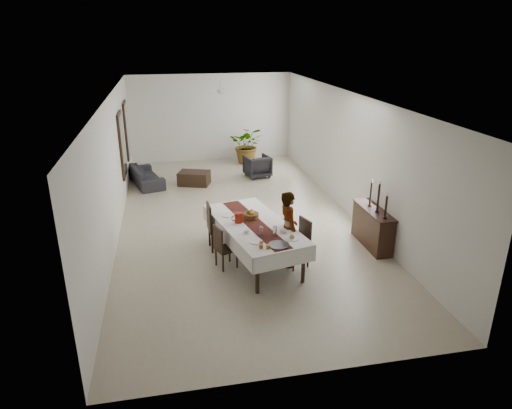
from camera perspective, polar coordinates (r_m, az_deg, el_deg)
name	(u,v)px	position (r m, az deg, el deg)	size (l,w,h in m)	color
floor	(238,218)	(12.12, -2.33, -1.70)	(6.00, 12.00, 0.00)	#BAB194
ceiling	(236,95)	(11.28, -2.57, 13.48)	(6.00, 12.00, 0.02)	silver
wall_back	(211,118)	(17.41, -5.59, 10.73)	(6.00, 0.02, 3.20)	silver
wall_front	(308,278)	(6.15, 6.47, -9.10)	(6.00, 0.02, 3.20)	silver
wall_left	(114,166)	(11.54, -17.36, 4.59)	(0.02, 12.00, 3.20)	silver
wall_right	(348,154)	(12.40, 11.47, 6.23)	(0.02, 12.00, 3.20)	silver
dining_table_top	(254,225)	(9.65, -0.27, -2.57)	(1.12, 2.69, 0.06)	black
table_leg_fl	(257,275)	(8.62, 0.17, -8.77)	(0.08, 0.08, 0.78)	black
table_leg_fr	(303,264)	(9.02, 5.94, -7.46)	(0.08, 0.08, 0.78)	black
table_leg_bl	(213,225)	(10.75, -5.42, -2.55)	(0.08, 0.08, 0.78)	black
table_leg_br	(251,218)	(11.08, -0.59, -1.74)	(0.08, 0.08, 0.78)	black
tablecloth_top	(254,223)	(9.64, -0.27, -2.39)	(1.32, 2.89, 0.01)	white
tablecloth_drape_left	(225,236)	(9.48, -3.90, -3.92)	(0.01, 2.89, 0.34)	silver
tablecloth_drape_right	(281,225)	(9.96, 3.19, -2.63)	(0.01, 2.89, 0.34)	white
tablecloth_drape_near	(285,260)	(8.54, 3.66, -6.88)	(1.32, 0.01, 0.34)	white
tablecloth_drape_far	(230,208)	(10.94, -3.31, -0.43)	(1.32, 0.01, 0.34)	white
table_runner	(254,223)	(9.64, -0.27, -2.34)	(0.39, 2.80, 0.00)	#591F19
red_pitcher	(239,218)	(9.64, -2.20, -1.64)	(0.17, 0.17, 0.22)	maroon
pitcher_handle	(234,218)	(9.61, -2.72, -1.73)	(0.13, 0.13, 0.02)	maroon
wine_glass_near	(275,231)	(9.05, 2.37, -3.32)	(0.08, 0.08, 0.19)	white
wine_glass_mid	(261,231)	(9.04, 0.66, -3.32)	(0.08, 0.08, 0.19)	silver
teacup_right	(283,231)	(9.20, 3.34, -3.33)	(0.10, 0.10, 0.07)	silver
saucer_right	(283,232)	(9.21, 3.34, -3.48)	(0.17, 0.17, 0.01)	silver
teacup_left	(246,231)	(9.17, -1.20, -3.38)	(0.10, 0.10, 0.07)	silver
saucer_left	(246,233)	(9.18, -1.20, -3.53)	(0.17, 0.17, 0.01)	white
plate_near_right	(292,238)	(8.96, 4.51, -4.24)	(0.27, 0.27, 0.02)	white
bread_near_right	(292,237)	(8.95, 4.52, -4.07)	(0.10, 0.10, 0.10)	tan
plate_near_left	(255,241)	(8.81, -0.06, -4.63)	(0.27, 0.27, 0.02)	white
plate_far_left	(228,215)	(10.04, -3.56, -1.36)	(0.27, 0.27, 0.02)	white
serving_tray	(279,245)	(8.67, 2.88, -5.09)	(0.40, 0.40, 0.02)	#3A3B3F
jam_jar_a	(268,247)	(8.53, 1.50, -5.30)	(0.07, 0.07, 0.08)	#945E15
jam_jar_b	(261,246)	(8.54, 0.63, -5.25)	(0.07, 0.07, 0.08)	brown
jam_jar_c	(261,243)	(8.65, 0.65, -4.89)	(0.07, 0.07, 0.08)	brown
fruit_basket	(251,216)	(9.87, -0.63, -1.41)	(0.34, 0.34, 0.11)	brown
fruit_red	(252,212)	(9.87, -0.50, -0.88)	(0.10, 0.10, 0.10)	#A52010
fruit_green	(248,212)	(9.85, -0.94, -0.93)	(0.09, 0.09, 0.09)	#477422
fruit_yellow	(252,213)	(9.79, -0.50, -1.07)	(0.09, 0.09, 0.09)	gold
chair_right_near_seat	(297,246)	(9.59, 5.09, -5.17)	(0.44, 0.44, 0.05)	black
chair_right_near_leg_fl	(308,258)	(9.66, 6.51, -6.64)	(0.04, 0.04, 0.43)	black
chair_right_near_leg_fr	(299,251)	(9.92, 5.37, -5.80)	(0.04, 0.04, 0.43)	black
chair_right_near_leg_bl	(293,262)	(9.48, 4.71, -7.12)	(0.04, 0.04, 0.43)	black
chair_right_near_leg_br	(285,254)	(9.75, 3.59, -6.25)	(0.04, 0.04, 0.43)	black
chair_right_near_back	(305,231)	(9.56, 6.15, -3.32)	(0.44, 0.04, 0.55)	black
chair_right_far_seat	(278,223)	(10.75, 2.83, -2.28)	(0.41, 0.41, 0.05)	black
chair_right_far_leg_fl	(286,234)	(10.70, 3.76, -3.73)	(0.04, 0.04, 0.40)	black
chair_right_far_leg_fr	(285,228)	(11.01, 3.63, -3.01)	(0.04, 0.04, 0.40)	black
chair_right_far_leg_bl	(272,234)	(10.68, 1.96, -3.75)	(0.04, 0.04, 0.40)	black
chair_right_far_leg_br	(271,229)	(10.99, 1.89, -3.02)	(0.04, 0.04, 0.40)	black
chair_right_far_back	(287,212)	(10.66, 3.85, -0.89)	(0.41, 0.04, 0.52)	black
chair_left_near_seat	(226,249)	(9.54, -3.75, -5.54)	(0.40, 0.40, 0.05)	black
chair_left_near_leg_fl	(216,257)	(9.71, -5.02, -6.54)	(0.04, 0.04, 0.39)	black
chair_left_near_leg_fr	(223,263)	(9.45, -4.14, -7.33)	(0.04, 0.04, 0.39)	black
chair_left_near_leg_bl	(230,253)	(9.84, -3.31, -6.11)	(0.04, 0.04, 0.39)	black
chair_left_near_leg_br	(237,259)	(9.58, -2.39, -6.87)	(0.04, 0.04, 0.39)	black
chair_left_near_back	(218,239)	(9.35, -4.77, -4.30)	(0.40, 0.04, 0.51)	black
chair_left_far_seat	(219,229)	(10.30, -4.67, -3.06)	(0.46, 0.46, 0.05)	black
chair_left_far_leg_fl	(210,237)	(10.55, -5.83, -4.02)	(0.05, 0.05, 0.46)	black
chair_left_far_leg_fr	(212,244)	(10.21, -5.48, -4.89)	(0.05, 0.05, 0.46)	black
chair_left_far_leg_bl	(226,235)	(10.61, -3.81, -3.81)	(0.05, 0.05, 0.46)	black
chair_left_far_leg_br	(229,242)	(10.27, -3.39, -4.67)	(0.05, 0.05, 0.46)	black
chair_left_far_back	(209,217)	(10.15, -5.89, -1.55)	(0.46, 0.04, 0.59)	black
woman	(288,229)	(9.49, 4.06, -3.05)	(0.59, 0.39, 1.63)	gray
sideboard_body	(372,228)	(10.79, 14.33, -2.86)	(0.38, 1.43, 0.86)	black
sideboard_top	(374,210)	(10.62, 14.55, -0.66)	(0.42, 1.49, 0.03)	black
candlestick_near_base	(385,218)	(10.17, 15.80, -1.58)	(0.10, 0.10, 0.03)	black
candlestick_near_shaft	(386,207)	(10.08, 15.94, -0.25)	(0.05, 0.05, 0.48)	black
candlestick_near_candle	(387,194)	(9.99, 16.10, 1.23)	(0.03, 0.03, 0.08)	white
candlestick_mid_base	(377,211)	(10.49, 14.89, -0.80)	(0.10, 0.10, 0.03)	black
candlestick_mid_shaft	(378,197)	(10.38, 15.05, 0.87)	(0.05, 0.05, 0.62)	black
candlestick_mid_candle	(380,182)	(10.27, 15.24, 2.70)	(0.03, 0.03, 0.08)	white
candlestick_far_base	(370,205)	(10.81, 14.03, -0.06)	(0.10, 0.10, 0.03)	black
candlestick_far_shaft	(371,194)	(10.72, 14.16, 1.32)	(0.05, 0.05, 0.53)	black
candlestick_far_candle	(372,181)	(10.62, 14.30, 2.85)	(0.03, 0.03, 0.08)	beige
sofa	(146,176)	(15.14, -13.56, 3.54)	(1.93, 0.75, 0.56)	#2B292E
armchair	(257,166)	(15.46, 0.17, 4.81)	(0.78, 0.80, 0.73)	#242226
coffee_table	(194,178)	(14.82, -7.74, 3.29)	(0.96, 0.64, 0.43)	black
potted_plant	(248,145)	(17.05, -1.07, 7.47)	(1.24, 1.07, 1.37)	#2C5923
mirror_frame_near	(122,145)	(13.66, -16.40, 7.15)	(0.06, 1.05, 1.85)	black
mirror_glass_near	(123,145)	(13.66, -16.25, 7.16)	(0.01, 0.90, 1.70)	silver
mirror_frame_far	(127,130)	(15.70, -15.85, 8.93)	(0.06, 1.05, 1.85)	black
mirror_glass_far	(128,130)	(15.70, -15.72, 8.94)	(0.01, 0.90, 1.70)	silver
fan_rod	(220,86)	(14.24, -4.49, 14.60)	(0.04, 0.04, 0.20)	silver
fan_hub	(220,92)	(14.26, -4.47, 13.80)	(0.16, 0.16, 0.08)	silver
fan_blade_n	(219,91)	(14.61, -4.65, 13.96)	(0.10, 0.55, 0.01)	silver
fan_blade_s	(222,94)	(13.92, -4.29, 13.62)	(0.10, 0.55, 0.01)	white
fan_blade_e	(232,92)	(14.31, -3.04, 13.85)	(0.55, 0.10, 0.01)	white
fan_blade_w	(209,93)	(14.23, -5.91, 13.73)	(0.55, 0.10, 0.01)	white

